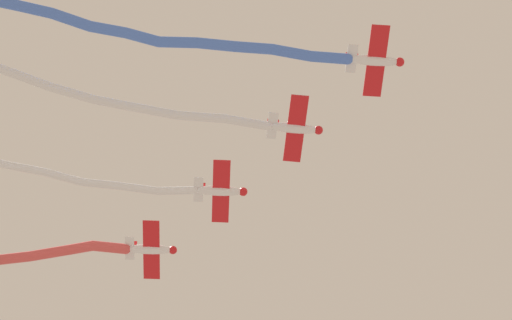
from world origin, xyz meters
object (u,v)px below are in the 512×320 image
Objects in this scene: airplane_left_wing at (295,128)px; airplane_right_wing at (221,191)px; airplane_lead at (376,60)px; airplane_slot at (151,249)px.

airplane_left_wing is 0.99× the size of airplane_right_wing.
airplane_lead is at bearing -47.43° from airplane_right_wing.
airplane_lead is at bearing -47.06° from airplane_slot.
airplane_slot is at bearing 131.14° from airplane_lead.
airplane_right_wing is at bearing -47.06° from airplane_slot.
airplane_lead is at bearing -50.63° from airplane_left_wing.
airplane_slot is at bearing 129.39° from airplane_left_wing.
airplane_right_wing reaches higher than airplane_lead.
airplane_slot is at bearing 132.56° from airplane_right_wing.
airplane_right_wing is at bearing 131.14° from airplane_lead.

